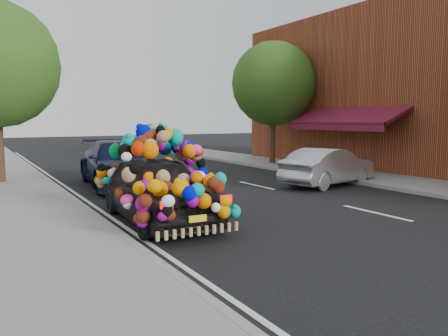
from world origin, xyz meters
name	(u,v)px	position (x,y,z in m)	size (l,w,h in m)	color
ground	(251,233)	(0.00, 0.00, 0.00)	(100.00, 100.00, 0.00)	black
sidewalk	(9,268)	(-4.30, 0.00, 0.06)	(4.00, 60.00, 0.12)	gray
kerb	(136,248)	(-2.35, 0.00, 0.07)	(0.15, 60.00, 0.13)	gray
footpath_far	(397,181)	(8.20, 3.00, 0.06)	(3.00, 40.00, 0.12)	gray
lane_markings	(376,213)	(3.60, 0.00, 0.01)	(6.00, 50.00, 0.01)	silver
tree_far_b	(273,84)	(8.00, 10.00, 3.89)	(4.00, 4.00, 5.90)	#332114
plush_art_car	(157,173)	(-1.16, 1.96, 1.07)	(2.28, 4.53, 2.09)	black
navy_sedan	(119,163)	(-0.37, 7.35, 0.75)	(2.11, 5.20, 1.51)	black
silver_hatchback	(328,167)	(5.75, 3.84, 0.63)	(1.34, 3.84, 1.27)	#A4A6AC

